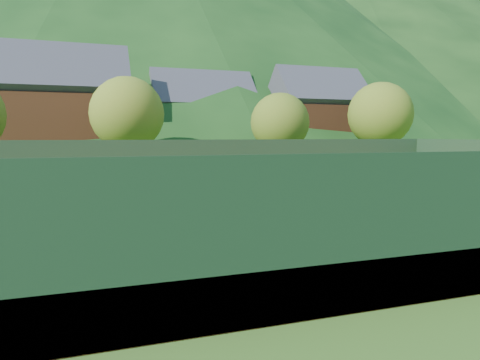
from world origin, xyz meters
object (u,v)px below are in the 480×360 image
object	(u,v)px
student_a	(259,184)
student_c	(337,182)
tennis_net	(248,196)
chalet_left	(61,113)
chalet_right	(317,120)
coach	(203,194)
ball_hopper	(59,221)
student_d	(378,179)
student_b	(304,186)
chalet_mid	(202,122)

from	to	relation	value
student_a	student_c	distance (m)	4.95
tennis_net	chalet_left	world-z (taller)	chalet_left
tennis_net	chalet_right	bearing A→B (deg)	56.31
coach	student_c	size ratio (longest dim) A/B	1.40
student_c	ball_hopper	distance (m)	15.59
coach	student_d	distance (m)	12.41
student_a	ball_hopper	size ratio (longest dim) A/B	1.65
student_d	tennis_net	distance (m)	9.36
tennis_net	ball_hopper	xyz separation A→B (m)	(-7.81, -4.89, 0.25)
student_d	chalet_right	bearing A→B (deg)	-113.21
student_b	chalet_left	distance (m)	32.20
coach	chalet_right	xyz separation A→B (m)	(22.62, 31.82, 4.29)
student_b	chalet_left	bearing A→B (deg)	-66.44
student_c	chalet_right	world-z (taller)	chalet_right
coach	chalet_left	world-z (taller)	chalet_left
ball_hopper	chalet_mid	size ratio (longest dim) A/B	0.08
tennis_net	chalet_left	size ratio (longest dim) A/B	0.87
coach	chalet_mid	distance (m)	37.06
coach	chalet_right	size ratio (longest dim) A/B	0.16
tennis_net	chalet_mid	distance (m)	34.81
coach	student_d	bearing A→B (deg)	14.75
student_a	student_d	bearing A→B (deg)	-172.66
student_b	chalet_left	world-z (taller)	chalet_left
tennis_net	chalet_right	world-z (taller)	chalet_right
student_a	ball_hopper	world-z (taller)	student_a
coach	student_a	distance (m)	5.13
chalet_mid	student_b	bearing A→B (deg)	-94.31
student_c	student_d	size ratio (longest dim) A/B	0.92
student_a	chalet_left	world-z (taller)	chalet_left
ball_hopper	student_a	bearing A→B (deg)	36.10
chalet_right	tennis_net	bearing A→B (deg)	-123.69
student_a	chalet_mid	bearing A→B (deg)	-97.46
coach	ball_hopper	bearing A→B (deg)	-155.14
coach	chalet_left	size ratio (longest dim) A/B	0.14
student_a	tennis_net	bearing A→B (deg)	56.08
student_b	chalet_right	distance (m)	33.49
student_b	chalet_left	size ratio (longest dim) A/B	0.10
student_a	chalet_mid	xyz separation A→B (m)	(4.85, 32.35, 4.14)
student_a	student_d	size ratio (longest dim) A/B	1.13
student_b	chalet_mid	world-z (taller)	chalet_mid
student_a	ball_hopper	distance (m)	11.09
coach	chalet_right	distance (m)	39.28
student_b	student_d	distance (m)	5.64
student_b	tennis_net	distance (m)	3.73
student_b	ball_hopper	bearing A→B (deg)	26.64
tennis_net	student_c	bearing A→B (deg)	20.22
student_b	tennis_net	bearing A→B (deg)	17.22
student_c	chalet_right	distance (m)	31.40
chalet_mid	coach	bearing A→B (deg)	-103.53
ball_hopper	tennis_net	bearing A→B (deg)	32.04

